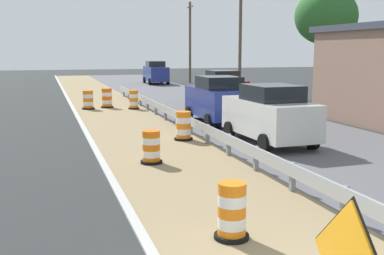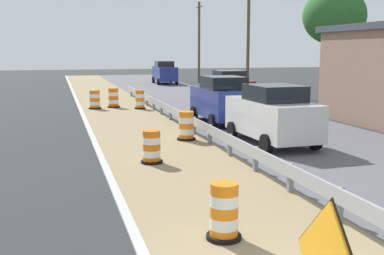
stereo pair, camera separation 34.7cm
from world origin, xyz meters
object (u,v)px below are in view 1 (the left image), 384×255
at_px(traffic_barrel_close, 151,149).
at_px(traffic_barrel_far, 88,101).
at_px(traffic_barrel_mid, 183,127).
at_px(car_lead_near_lane, 269,114).
at_px(utility_pole_mid, 240,40).
at_px(traffic_barrel_nearest, 232,214).
at_px(car_mid_far_lane, 156,72).
at_px(car_lead_far_lane, 218,100).
at_px(car_trailing_near_lane, 223,87).
at_px(traffic_barrel_farthest, 134,101).
at_px(traffic_barrel_farther, 107,99).
at_px(utility_pole_far, 190,41).

bearing_deg(traffic_barrel_close, traffic_barrel_far, 92.34).
relative_size(traffic_barrel_mid, car_lead_near_lane, 0.25).
relative_size(traffic_barrel_close, utility_pole_mid, 0.12).
distance_m(traffic_barrel_nearest, traffic_barrel_far, 20.05).
bearing_deg(car_lead_near_lane, traffic_barrel_far, 21.32).
height_order(traffic_barrel_close, traffic_barrel_far, traffic_barrel_far).
xyz_separation_m(car_lead_near_lane, car_mid_far_lane, (3.08, 31.31, 0.06)).
bearing_deg(car_lead_near_lane, car_lead_far_lane, -1.58).
distance_m(car_trailing_near_lane, car_lead_far_lane, 7.87).
relative_size(traffic_barrel_mid, car_lead_far_lane, 0.25).
xyz_separation_m(traffic_barrel_mid, traffic_barrel_farthest, (-0.05, 9.96, -0.00)).
xyz_separation_m(car_trailing_near_lane, car_mid_far_lane, (0.07, 18.85, 0.09)).
bearing_deg(car_mid_far_lane, traffic_barrel_close, -11.10).
bearing_deg(traffic_barrel_mid, utility_pole_mid, 60.97).
bearing_deg(car_mid_far_lane, traffic_barrel_mid, -8.92).
bearing_deg(car_lead_near_lane, traffic_barrel_nearest, 147.46).
bearing_deg(traffic_barrel_nearest, traffic_barrel_far, 91.95).
distance_m(traffic_barrel_close, car_lead_near_lane, 5.06).
xyz_separation_m(traffic_barrel_close, utility_pole_mid, (11.45, 20.41, 3.67)).
relative_size(car_trailing_near_lane, car_mid_far_lane, 0.86).
distance_m(traffic_barrel_farthest, utility_pole_mid, 12.46).
distance_m(traffic_barrel_far, traffic_barrel_farther, 1.20).
height_order(car_trailing_near_lane, car_mid_far_lane, car_mid_far_lane).
bearing_deg(traffic_barrel_far, car_mid_far_lane, 66.34).
distance_m(traffic_barrel_farther, car_trailing_near_lane, 7.20).
bearing_deg(traffic_barrel_mid, car_mid_far_lane, 78.91).
distance_m(traffic_barrel_nearest, traffic_barrel_farther, 20.48).
relative_size(car_mid_far_lane, utility_pole_mid, 0.60).
bearing_deg(utility_pole_far, car_lead_near_lane, -102.06).
relative_size(traffic_barrel_far, car_lead_near_lane, 0.24).
distance_m(traffic_barrel_nearest, car_lead_far_lane, 13.81).
xyz_separation_m(traffic_barrel_nearest, traffic_barrel_farthest, (1.80, 19.34, 0.02)).
height_order(traffic_barrel_farthest, car_mid_far_lane, car_mid_far_lane).
distance_m(traffic_barrel_close, traffic_barrel_mid, 3.84).
bearing_deg(traffic_barrel_farther, utility_pole_far, 60.15).
xyz_separation_m(traffic_barrel_farther, utility_pole_far, (10.94, 19.07, 3.70)).
xyz_separation_m(traffic_barrel_close, car_trailing_near_lane, (7.72, 14.20, 0.60)).
bearing_deg(utility_pole_mid, traffic_barrel_farthest, -143.17).
height_order(traffic_barrel_far, car_mid_far_lane, car_mid_far_lane).
bearing_deg(car_lead_near_lane, car_mid_far_lane, -7.67).
bearing_deg(traffic_barrel_close, utility_pole_far, 71.05).
relative_size(traffic_barrel_nearest, utility_pole_far, 0.13).
xyz_separation_m(traffic_barrel_mid, utility_pole_far, (9.53, 30.16, 3.73)).
bearing_deg(traffic_barrel_nearest, car_lead_far_lane, 70.71).
xyz_separation_m(traffic_barrel_close, traffic_barrel_far, (-0.57, 13.96, 0.04)).
relative_size(traffic_barrel_nearest, traffic_barrel_mid, 0.96).
bearing_deg(traffic_barrel_farther, utility_pole_mid, 28.86).
xyz_separation_m(traffic_barrel_nearest, traffic_barrel_farther, (0.44, 20.47, 0.05)).
distance_m(traffic_barrel_close, traffic_barrel_farthest, 13.40).
height_order(traffic_barrel_nearest, utility_pole_mid, utility_pole_mid).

